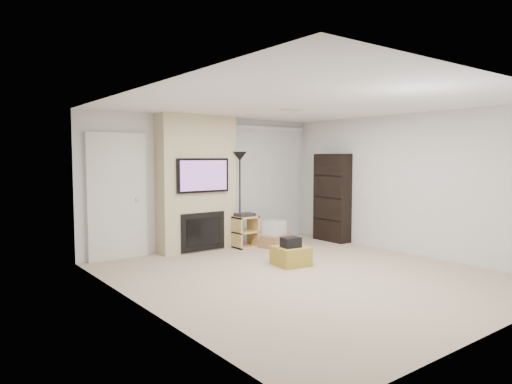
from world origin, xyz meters
TOP-DOWN VIEW (x-y plane):
  - floor at (0.00, 0.00)m, footprint 5.00×5.50m
  - ceiling at (0.00, 0.00)m, footprint 5.00×5.50m
  - wall_back at (0.00, 2.75)m, footprint 5.00×0.00m
  - wall_front at (0.00, -2.75)m, footprint 5.00×0.00m
  - wall_left at (-2.50, 0.00)m, footprint 0.00×5.50m
  - wall_right at (2.50, 0.00)m, footprint 0.00×5.50m
  - hvac_vent at (0.40, 0.80)m, footprint 0.35×0.18m
  - ottoman at (0.23, 0.57)m, footprint 0.56×0.56m
  - black_bag at (0.19, 0.54)m, footprint 0.31×0.25m
  - fireplace_wall at (-0.35, 2.54)m, footprint 1.50×0.47m
  - entry_door at (-1.80, 2.71)m, footprint 1.02×0.11m
  - vertical_blinds at (1.40, 2.70)m, footprint 1.98×0.10m
  - floor_lamp at (0.46, 2.31)m, footprint 0.27×0.27m
  - av_stand at (0.50, 2.22)m, footprint 0.45×0.38m
  - box_stack at (1.05, 2.01)m, footprint 0.87×0.75m
  - bookshelf at (2.34, 1.68)m, footprint 0.30×0.80m

SIDE VIEW (x-z plane):
  - floor at x=0.00m, z-range 0.00..0.00m
  - ottoman at x=0.23m, z-range 0.00..0.30m
  - box_stack at x=1.05m, z-range -0.06..0.43m
  - av_stand at x=0.50m, z-range 0.02..0.68m
  - black_bag at x=0.19m, z-range 0.30..0.46m
  - bookshelf at x=2.34m, z-range 0.00..1.80m
  - entry_door at x=-1.80m, z-range -0.02..2.12m
  - fireplace_wall at x=-0.35m, z-range -0.01..2.49m
  - wall_back at x=0.00m, z-range 0.00..2.50m
  - wall_front at x=0.00m, z-range 0.00..2.50m
  - wall_left at x=-2.50m, z-range 0.00..2.50m
  - wall_right at x=2.50m, z-range 0.00..2.50m
  - vertical_blinds at x=1.40m, z-range 0.09..2.46m
  - floor_lamp at x=0.46m, z-range 0.53..2.36m
  - hvac_vent at x=0.40m, z-range 2.49..2.50m
  - ceiling at x=0.00m, z-range 2.50..2.50m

